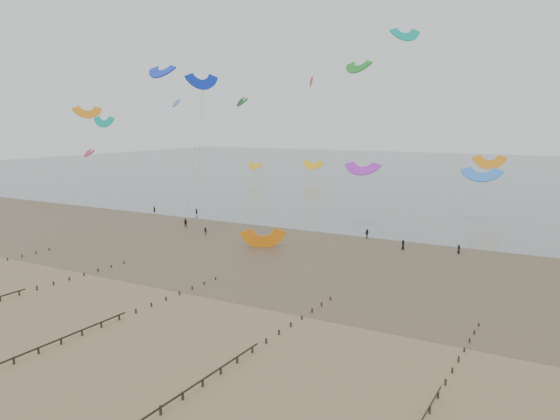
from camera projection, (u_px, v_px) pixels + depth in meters
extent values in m
plane|color=brown|center=(134.00, 299.00, 69.65)|extent=(500.00, 500.00, 0.00)
plane|color=#475654|center=(461.00, 173.00, 241.16)|extent=(500.00, 500.00, 0.00)
plane|color=#473A28|center=(273.00, 245.00, 99.66)|extent=(500.00, 500.00, 0.00)
ellipsoid|color=slate|center=(149.00, 248.00, 97.31)|extent=(23.60, 14.36, 0.01)
ellipsoid|color=slate|center=(340.00, 250.00, 96.37)|extent=(33.64, 18.32, 0.01)
ellipsoid|color=slate|center=(542.00, 290.00, 73.39)|extent=(19.65, 13.67, 0.01)
ellipsoid|color=slate|center=(132.00, 221.00, 123.50)|extent=(26.95, 14.22, 0.01)
cube|color=black|center=(8.00, 259.00, 88.77)|extent=(0.16, 0.16, 0.54)
cube|color=black|center=(22.00, 256.00, 91.03)|extent=(0.16, 0.16, 0.51)
cube|color=black|center=(36.00, 253.00, 93.29)|extent=(0.16, 0.16, 0.48)
cube|color=black|center=(49.00, 250.00, 95.55)|extent=(0.16, 0.16, 0.45)
cube|color=black|center=(0.00, 299.00, 68.68)|extent=(0.16, 0.16, 0.68)
cube|color=black|center=(19.00, 293.00, 70.94)|extent=(0.16, 0.16, 0.65)
cube|color=black|center=(37.00, 288.00, 73.20)|extent=(0.16, 0.16, 0.62)
cube|color=black|center=(54.00, 283.00, 75.46)|extent=(0.16, 0.16, 0.59)
cube|color=black|center=(69.00, 279.00, 77.72)|extent=(0.16, 0.16, 0.57)
cube|color=black|center=(84.00, 274.00, 79.98)|extent=(0.16, 0.16, 0.54)
cube|color=black|center=(98.00, 270.00, 82.24)|extent=(0.16, 0.16, 0.51)
cube|color=black|center=(111.00, 266.00, 84.49)|extent=(0.16, 0.16, 0.48)
cube|color=black|center=(124.00, 263.00, 86.75)|extent=(0.16, 0.16, 0.45)
cube|color=black|center=(14.00, 361.00, 50.85)|extent=(0.16, 0.16, 0.80)
cube|color=black|center=(38.00, 351.00, 53.11)|extent=(0.16, 0.16, 0.77)
cube|color=black|center=(61.00, 341.00, 55.37)|extent=(0.16, 0.16, 0.74)
cube|color=black|center=(82.00, 333.00, 57.63)|extent=(0.16, 0.16, 0.71)
cube|color=black|center=(101.00, 325.00, 59.89)|extent=(0.16, 0.16, 0.68)
cube|color=black|center=(119.00, 318.00, 62.15)|extent=(0.16, 0.16, 0.65)
cube|color=black|center=(136.00, 311.00, 64.40)|extent=(0.16, 0.16, 0.62)
cube|color=black|center=(151.00, 305.00, 66.66)|extent=(0.16, 0.16, 0.59)
cube|color=black|center=(166.00, 299.00, 68.92)|extent=(0.16, 0.16, 0.57)
cube|color=black|center=(179.00, 293.00, 71.18)|extent=(0.16, 0.16, 0.54)
cube|color=black|center=(192.00, 288.00, 73.44)|extent=(0.16, 0.16, 0.51)
cube|color=black|center=(204.00, 283.00, 75.70)|extent=(0.16, 0.16, 0.48)
cube|color=black|center=(216.00, 279.00, 77.96)|extent=(0.16, 0.16, 0.45)
cube|color=black|center=(161.00, 411.00, 42.06)|extent=(0.16, 0.16, 0.80)
cube|color=black|center=(183.00, 396.00, 44.31)|extent=(0.16, 0.16, 0.77)
cube|color=black|center=(203.00, 383.00, 46.57)|extent=(0.16, 0.16, 0.74)
cube|color=black|center=(221.00, 371.00, 48.83)|extent=(0.16, 0.16, 0.71)
cube|color=black|center=(237.00, 360.00, 51.09)|extent=(0.16, 0.16, 0.68)
cube|color=black|center=(252.00, 350.00, 53.35)|extent=(0.16, 0.16, 0.65)
cube|color=black|center=(266.00, 341.00, 55.61)|extent=(0.16, 0.16, 0.62)
cube|color=black|center=(279.00, 333.00, 57.87)|extent=(0.16, 0.16, 0.59)
cube|color=black|center=(291.00, 325.00, 60.13)|extent=(0.16, 0.16, 0.57)
cube|color=black|center=(302.00, 318.00, 62.39)|extent=(0.16, 0.16, 0.54)
cube|color=black|center=(312.00, 311.00, 64.65)|extent=(0.16, 0.16, 0.51)
cube|color=black|center=(322.00, 305.00, 66.91)|extent=(0.16, 0.16, 0.48)
cube|color=black|center=(330.00, 299.00, 69.16)|extent=(0.16, 0.16, 0.45)
cube|color=black|center=(430.00, 410.00, 42.30)|extent=(0.16, 0.16, 0.68)
cube|color=black|center=(438.00, 395.00, 44.56)|extent=(0.16, 0.16, 0.65)
cube|color=black|center=(445.00, 382.00, 46.82)|extent=(0.16, 0.16, 0.62)
cube|color=black|center=(452.00, 371.00, 49.07)|extent=(0.16, 0.16, 0.59)
cube|color=black|center=(459.00, 360.00, 51.33)|extent=(0.16, 0.16, 0.57)
cube|color=black|center=(464.00, 350.00, 53.59)|extent=(0.16, 0.16, 0.54)
cube|color=black|center=(470.00, 341.00, 55.85)|extent=(0.16, 0.16, 0.51)
cube|color=black|center=(474.00, 332.00, 58.11)|extent=(0.16, 0.16, 0.48)
cube|color=black|center=(479.00, 325.00, 60.37)|extent=(0.16, 0.16, 0.45)
imported|color=black|center=(154.00, 210.00, 134.37)|extent=(0.69, 0.47, 1.82)
imported|color=black|center=(186.00, 223.00, 116.59)|extent=(1.07, 0.93, 1.87)
imported|color=black|center=(367.00, 233.00, 105.81)|extent=(0.83, 1.17, 1.84)
imported|color=black|center=(205.00, 231.00, 108.83)|extent=(1.08, 0.81, 1.50)
imported|color=black|center=(459.00, 249.00, 93.46)|extent=(0.85, 0.87, 1.51)
imported|color=black|center=(197.00, 212.00, 132.05)|extent=(0.70, 0.58, 1.64)
imported|color=black|center=(403.00, 245.00, 96.39)|extent=(0.93, 1.00, 1.72)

